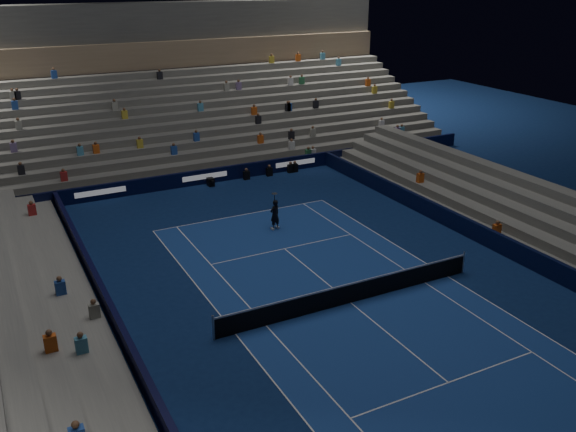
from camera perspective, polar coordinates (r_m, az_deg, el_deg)
The scene contains 11 objects.
ground at distance 27.62m, azimuth 5.78°, elevation -7.96°, with size 90.00×90.00×0.00m, color #0C1F4D.
court_surface at distance 27.62m, azimuth 5.78°, elevation -7.95°, with size 10.97×23.77×0.01m, color navy.
sponsor_barrier_far at distance 42.79m, azimuth -7.72°, elevation 3.61°, with size 44.00×0.25×1.00m, color black.
sponsor_barrier_east at distance 33.23m, azimuth 20.04°, elevation -2.97°, with size 0.25×37.00×1.00m, color black.
sponsor_barrier_west at distance 24.16m, azimuth -14.37°, elevation -11.94°, with size 0.25×37.00×1.00m, color black.
grandstand_main at distance 50.75m, azimuth -11.58°, elevation 9.58°, with size 44.00×15.20×11.20m.
grandstand_east at distance 35.57m, azimuth 23.97°, elevation -1.20°, with size 5.00×37.00×2.50m.
grandstand_west at distance 23.65m, azimuth -22.81°, elevation -12.70°, with size 5.00×37.00×2.50m.
tennis_net at distance 27.38m, azimuth 5.81°, elevation -7.04°, with size 12.90×0.10×1.10m.
tennis_player at distance 34.72m, azimuth -1.23°, elevation 0.13°, with size 0.63×0.42×1.74m, color black.
broadcast_camera at distance 42.33m, azimuth -7.12°, elevation 3.14°, with size 0.42×0.86×0.55m.
Camera 1 is at (-13.41, -19.97, 13.58)m, focal length 38.63 mm.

